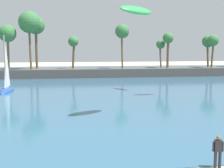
% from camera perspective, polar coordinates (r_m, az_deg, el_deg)
% --- Properties ---
extents(sea, '(220.00, 89.25, 0.06)m').
position_cam_1_polar(sea, '(58.53, -7.49, 0.87)').
color(sea, '#33607F').
rests_on(sea, ground).
extents(palm_headland, '(115.14, 6.53, 13.25)m').
position_cam_1_polar(palm_headland, '(62.80, -9.91, 4.32)').
color(palm_headland, '#514C47').
rests_on(palm_headland, ground).
extents(person_at_waterline, '(0.54, 0.26, 1.67)m').
position_cam_1_polar(person_at_waterline, '(16.07, 19.32, -11.77)').
color(person_at_waterline, '#23232D').
rests_on(person_at_waterline, ground).
extents(sailboat_far_left, '(1.90, 5.73, 8.23)m').
position_cam_1_polar(sailboat_far_left, '(43.78, -19.26, -0.37)').
color(sailboat_far_left, '#234793').
rests_on(sailboat_far_left, sea).
extents(kite_aloft_drifting_left, '(3.90, 3.22, 1.10)m').
position_cam_1_polar(kite_aloft_drifting_left, '(26.36, 4.58, 13.70)').
color(kite_aloft_drifting_left, green).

